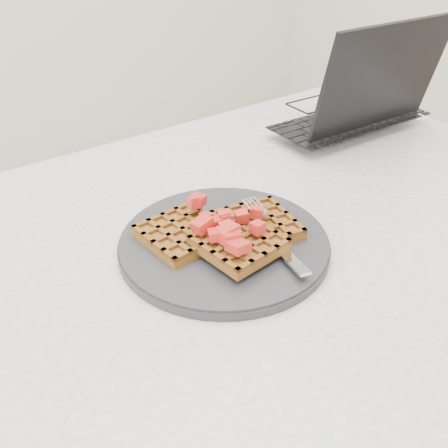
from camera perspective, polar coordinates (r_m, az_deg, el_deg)
name	(u,v)px	position (r m, az deg, el deg)	size (l,w,h in m)	color
table	(247,285)	(0.82, 2.61, -6.93)	(1.20, 0.80, 0.75)	silver
plate	(224,243)	(0.70, 0.00, -2.20)	(0.29, 0.29, 0.02)	#252527
waffles	(226,233)	(0.68, 0.20, -1.03)	(0.21, 0.18, 0.03)	brown
strawberry_pile	(224,215)	(0.67, 0.00, 1.00)	(0.15, 0.15, 0.02)	#A01713
fork	(270,236)	(0.69, 5.24, -1.36)	(0.02, 0.18, 0.02)	silver
laptop	(342,110)	(1.10, 13.33, 12.55)	(0.35, 0.27, 0.23)	black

